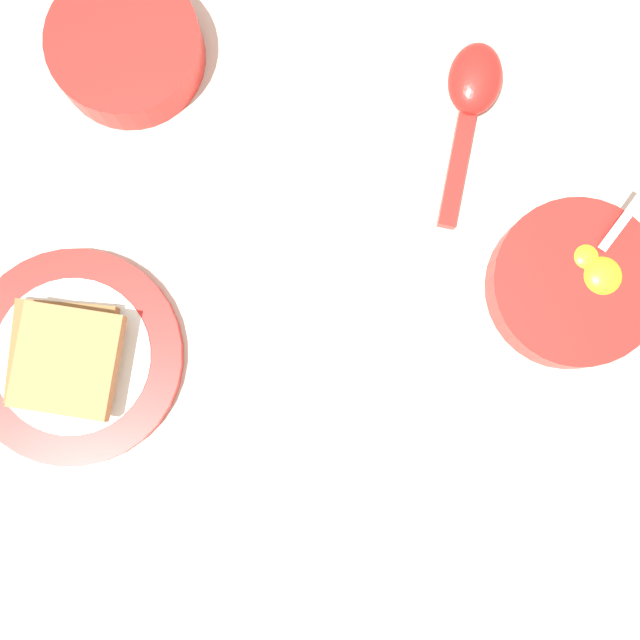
{
  "coord_description": "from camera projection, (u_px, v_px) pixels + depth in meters",
  "views": [
    {
      "loc": [
        -0.17,
        -0.0,
        0.73
      ],
      "look_at": [
        -0.1,
        0.02,
        0.02
      ],
      "focal_mm": 50.0,
      "sensor_mm": 36.0,
      "label": 1
    }
  ],
  "objects": [
    {
      "name": "ground_plane",
      "position": [
        371.0,
        210.0,
        0.74
      ],
      "size": [
        3.0,
        3.0,
        0.0
      ],
      "primitive_type": "plane",
      "color": "beige"
    },
    {
      "name": "egg_bowl",
      "position": [
        572.0,
        283.0,
        0.71
      ],
      "size": [
        0.14,
        0.13,
        0.07
      ],
      "color": "red",
      "rests_on": "ground_plane"
    },
    {
      "name": "toast_plate",
      "position": [
        72.0,
        356.0,
        0.72
      ],
      "size": [
        0.18,
        0.18,
        0.02
      ],
      "color": "red",
      "rests_on": "ground_plane"
    },
    {
      "name": "toast_sandwich",
      "position": [
        62.0,
        357.0,
        0.7
      ],
      "size": [
        0.1,
        0.1,
        0.03
      ],
      "color": "brown",
      "rests_on": "toast_plate"
    },
    {
      "name": "soup_spoon",
      "position": [
        469.0,
        95.0,
        0.74
      ],
      "size": [
        0.16,
        0.05,
        0.03
      ],
      "color": "red",
      "rests_on": "ground_plane"
    },
    {
      "name": "congee_bowl",
      "position": [
        124.0,
        47.0,
        0.73
      ],
      "size": [
        0.13,
        0.13,
        0.04
      ],
      "color": "red",
      "rests_on": "ground_plane"
    }
  ]
}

